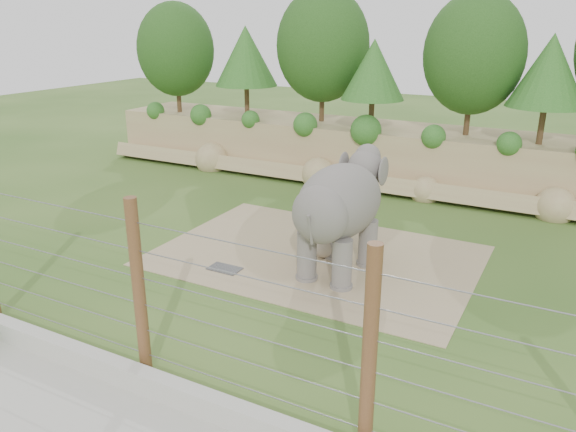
% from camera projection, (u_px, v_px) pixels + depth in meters
% --- Properties ---
extents(ground, '(90.00, 90.00, 0.00)m').
position_uv_depth(ground, '(255.00, 290.00, 15.91)').
color(ground, '#31581D').
rests_on(ground, ground).
extents(back_embankment, '(30.00, 5.52, 8.77)m').
position_uv_depth(back_embankment, '(413.00, 98.00, 24.88)').
color(back_embankment, tan).
rests_on(back_embankment, ground).
extents(dirt_patch, '(10.00, 7.00, 0.02)m').
position_uv_depth(dirt_patch, '(316.00, 256.00, 18.18)').
color(dirt_patch, tan).
rests_on(dirt_patch, ground).
extents(drain_grate, '(1.00, 0.60, 0.03)m').
position_uv_depth(drain_grate, '(225.00, 269.00, 17.18)').
color(drain_grate, '#262628').
rests_on(drain_grate, dirt_patch).
extents(elephant, '(2.04, 4.38, 3.48)m').
position_uv_depth(elephant, '(339.00, 218.00, 16.46)').
color(elephant, slate).
rests_on(elephant, ground).
extents(stone_ball, '(0.69, 0.69, 0.69)m').
position_uv_depth(stone_ball, '(324.00, 247.00, 17.94)').
color(stone_ball, gray).
rests_on(stone_ball, dirt_patch).
extents(retaining_wall, '(26.00, 0.35, 0.50)m').
position_uv_depth(retaining_wall, '(130.00, 375.00, 11.67)').
color(retaining_wall, '#B5B4A8').
rests_on(retaining_wall, ground).
extents(barrier_fence, '(20.26, 0.26, 4.00)m').
position_uv_depth(barrier_fence, '(139.00, 290.00, 11.50)').
color(barrier_fence, brown).
rests_on(barrier_fence, ground).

